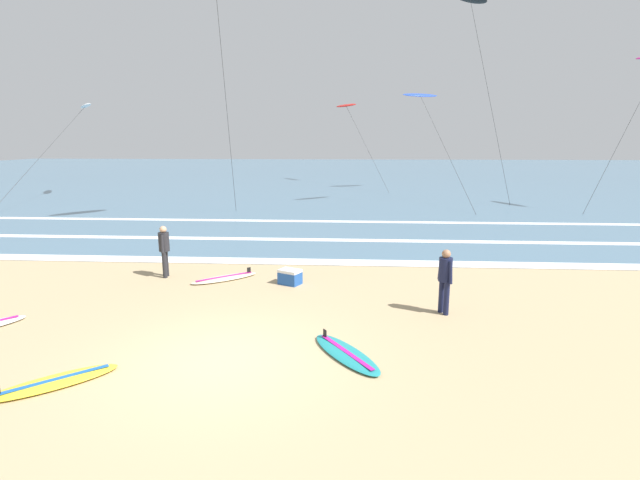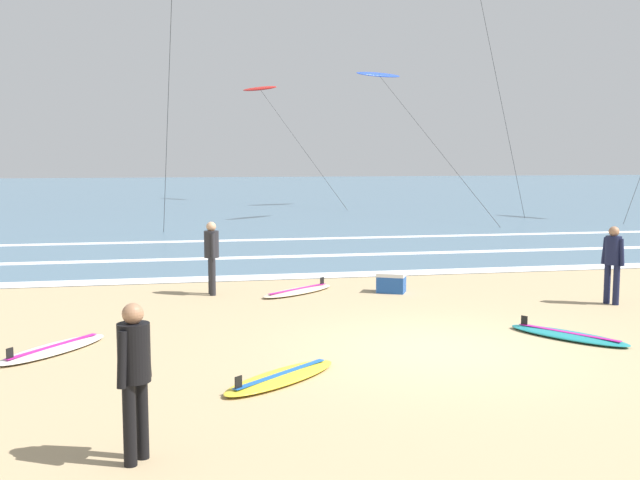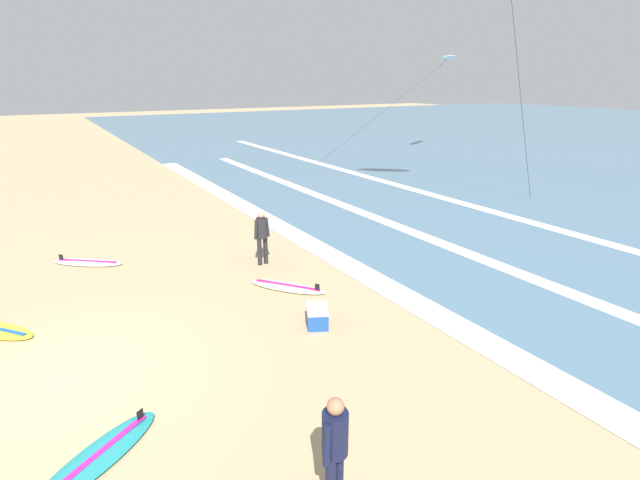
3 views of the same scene
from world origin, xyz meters
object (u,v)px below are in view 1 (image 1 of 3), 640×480
(surfboard_left_pile, at_px, (54,382))
(kite_white_far_left, at_px, (85,106))
(cooler_box, at_px, (290,277))
(surfboard_near_water, at_px, (225,278))
(kite_red_mid_center, at_px, (346,106))
(surfboard_foreground_flat, at_px, (346,354))
(kite_blue_far_right, at_px, (420,96))
(surfer_mid_group, at_px, (164,247))
(surfer_right_near, at_px, (445,276))

(surfboard_left_pile, xyz_separation_m, kite_white_far_left, (-14.34, 27.48, 6.53))
(surfboard_left_pile, distance_m, cooler_box, 6.93)
(surfboard_left_pile, height_order, cooler_box, cooler_box)
(surfboard_near_water, height_order, cooler_box, cooler_box)
(kite_white_far_left, bearing_deg, kite_red_mid_center, 36.10)
(surfboard_foreground_flat, bearing_deg, kite_white_far_left, 126.64)
(surfboard_left_pile, height_order, surfboard_near_water, same)
(kite_white_far_left, xyz_separation_m, kite_blue_far_right, (25.12, 6.31, 1.16))
(surfer_mid_group, height_order, cooler_box, surfer_mid_group)
(kite_blue_far_right, bearing_deg, surfboard_foreground_flat, -100.08)
(surfer_right_near, bearing_deg, cooler_box, 151.79)
(surfboard_foreground_flat, bearing_deg, cooler_box, 110.01)
(kite_blue_far_right, bearing_deg, surfboard_near_water, -109.09)
(surfer_right_near, relative_size, kite_red_mid_center, 0.13)
(surfboard_left_pile, bearing_deg, surfboard_near_water, 78.46)
(kite_blue_far_right, bearing_deg, surfer_mid_group, -112.63)
(surfboard_foreground_flat, relative_size, kite_red_mid_center, 0.17)
(surfboard_left_pile, xyz_separation_m, kite_red_mid_center, (4.61, 41.30, 7.42))
(surfer_mid_group, xyz_separation_m, kite_white_far_left, (-13.77, 20.93, 5.62))
(surfboard_near_water, xyz_separation_m, kite_white_far_left, (-15.64, 21.09, 6.53))
(surfer_mid_group, distance_m, surfboard_foreground_flat, 7.64)
(surfer_right_near, bearing_deg, kite_blue_far_right, 83.50)
(surfer_right_near, xyz_separation_m, surfboard_near_water, (-6.07, 2.50, -0.91))
(kite_white_far_left, distance_m, cooler_box, 28.49)
(surfer_mid_group, relative_size, surfer_right_near, 1.00)
(surfer_mid_group, distance_m, cooler_box, 4.02)
(surfboard_foreground_flat, distance_m, cooler_box, 4.92)
(surfer_mid_group, relative_size, surfboard_left_pile, 0.81)
(surfer_mid_group, height_order, surfboard_left_pile, surfer_mid_group)
(surfer_mid_group, xyz_separation_m, surfboard_left_pile, (0.57, -6.56, -0.91))
(surfer_right_near, height_order, cooler_box, surfer_right_near)
(surfboard_foreground_flat, relative_size, cooler_box, 2.78)
(kite_red_mid_center, bearing_deg, surfboard_left_pile, -96.37)
(surfboard_foreground_flat, height_order, cooler_box, cooler_box)
(surfer_right_near, height_order, kite_blue_far_right, kite_blue_far_right)
(kite_red_mid_center, height_order, kite_white_far_left, kite_red_mid_center)
(surfboard_near_water, distance_m, surfboard_foreground_flat, 6.20)
(surfer_right_near, distance_m, kite_red_mid_center, 38.06)
(surfboard_left_pile, distance_m, surfboard_near_water, 6.53)
(surfboard_left_pile, relative_size, cooler_box, 2.65)
(surfboard_foreground_flat, height_order, kite_white_far_left, kite_white_far_left)
(surfer_mid_group, xyz_separation_m, surfboard_foreground_flat, (5.60, -5.12, -0.91))
(surfboard_left_pile, height_order, kite_red_mid_center, kite_red_mid_center)
(surfboard_left_pile, relative_size, kite_red_mid_center, 0.17)
(kite_white_far_left, bearing_deg, cooler_box, -50.45)
(surfer_right_near, bearing_deg, surfboard_left_pile, -152.14)
(surfboard_near_water, xyz_separation_m, surfboard_foreground_flat, (3.73, -4.96, 0.00))
(surfboard_foreground_flat, height_order, kite_red_mid_center, kite_red_mid_center)
(surfboard_foreground_flat, bearing_deg, kite_blue_far_right, 79.92)
(surfboard_near_water, distance_m, cooler_box, 2.08)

